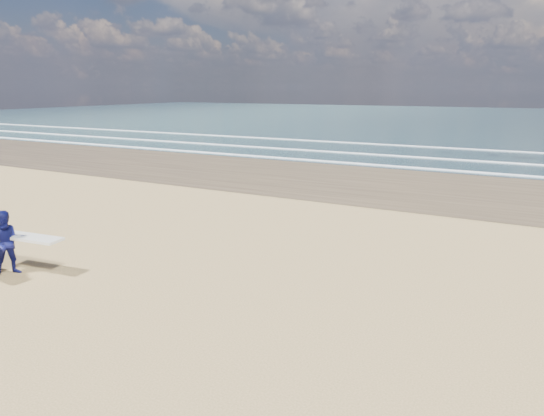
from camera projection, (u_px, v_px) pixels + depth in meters
The scene contains 1 object.
surfer_far at pixel (9, 242), 12.45m from camera, with size 2.24×1.26×1.71m.
Camera 1 is at (11.09, -6.61, 4.74)m, focal length 32.00 mm.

